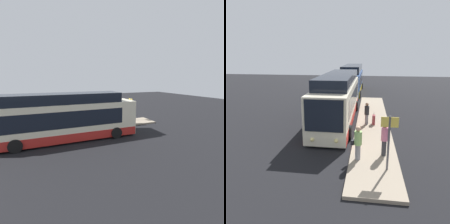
% 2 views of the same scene
% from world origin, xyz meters
% --- Properties ---
extents(ground, '(80.00, 80.00, 0.00)m').
position_xyz_m(ground, '(0.00, 0.00, 0.00)').
color(ground, black).
extents(platform, '(20.00, 2.52, 0.16)m').
position_xyz_m(platform, '(0.00, 2.86, 0.08)').
color(platform, gray).
rests_on(platform, ground).
extents(bus_lead, '(11.98, 2.87, 3.91)m').
position_xyz_m(bus_lead, '(-0.39, 0.00, 1.77)').
color(bus_lead, beige).
rests_on(bus_lead, ground).
extents(passenger_boarding, '(0.61, 0.52, 1.86)m').
position_xyz_m(passenger_boarding, '(6.16, 3.39, 1.19)').
color(passenger_boarding, '#2D2D33').
rests_on(passenger_boarding, platform).
extents(passenger_waiting, '(0.37, 0.37, 1.72)m').
position_xyz_m(passenger_waiting, '(0.90, 2.37, 1.11)').
color(passenger_waiting, gray).
rests_on(passenger_waiting, platform).
extents(passenger_with_bags, '(0.58, 0.66, 1.80)m').
position_xyz_m(passenger_with_bags, '(6.83, 2.01, 1.13)').
color(passenger_with_bags, gray).
rests_on(passenger_with_bags, platform).
extents(suitcase, '(0.46, 0.22, 0.97)m').
position_xyz_m(suitcase, '(0.82, 2.92, 0.53)').
color(suitcase, maroon).
rests_on(suitcase, platform).
extents(sign_post, '(0.10, 0.78, 2.64)m').
position_xyz_m(sign_post, '(7.70, 3.46, 1.86)').
color(sign_post, '#4C4C51').
rests_on(sign_post, platform).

